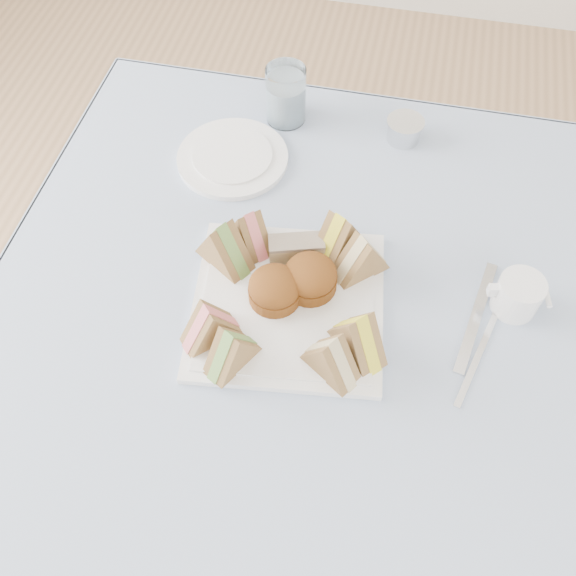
% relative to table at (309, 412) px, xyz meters
% --- Properties ---
extents(floor, '(4.00, 4.00, 0.00)m').
position_rel_table_xyz_m(floor, '(0.00, 0.00, -0.37)').
color(floor, '#9E7751').
rests_on(floor, ground).
extents(table, '(0.90, 0.90, 0.74)m').
position_rel_table_xyz_m(table, '(0.00, 0.00, 0.00)').
color(table, brown).
rests_on(table, floor).
extents(tablecloth, '(1.02, 1.02, 0.01)m').
position_rel_table_xyz_m(tablecloth, '(0.00, 0.00, 0.37)').
color(tablecloth, '#A7B8C8').
rests_on(tablecloth, table).
extents(serving_plate, '(0.32, 0.32, 0.01)m').
position_rel_table_xyz_m(serving_plate, '(-0.04, 0.00, 0.38)').
color(serving_plate, white).
rests_on(serving_plate, tablecloth).
extents(sandwich_fl_a, '(0.09, 0.09, 0.08)m').
position_rel_table_xyz_m(sandwich_fl_a, '(-0.14, -0.08, 0.43)').
color(sandwich_fl_a, olive).
rests_on(sandwich_fl_a, serving_plate).
extents(sandwich_fl_b, '(0.08, 0.09, 0.07)m').
position_rel_table_xyz_m(sandwich_fl_b, '(-0.10, -0.11, 0.43)').
color(sandwich_fl_b, olive).
rests_on(sandwich_fl_b, serving_plate).
extents(sandwich_fr_a, '(0.10, 0.10, 0.08)m').
position_rel_table_xyz_m(sandwich_fr_a, '(0.07, -0.05, 0.43)').
color(sandwich_fr_a, olive).
rests_on(sandwich_fr_a, serving_plate).
extents(sandwich_fr_b, '(0.09, 0.08, 0.08)m').
position_rel_table_xyz_m(sandwich_fr_b, '(0.04, -0.09, 0.43)').
color(sandwich_fr_b, olive).
rests_on(sandwich_fr_b, serving_plate).
extents(sandwich_bl_a, '(0.11, 0.09, 0.09)m').
position_rel_table_xyz_m(sandwich_bl_a, '(-0.15, 0.06, 0.43)').
color(sandwich_bl_a, olive).
rests_on(sandwich_bl_a, serving_plate).
extents(sandwich_bl_b, '(0.09, 0.09, 0.07)m').
position_rel_table_xyz_m(sandwich_bl_b, '(-0.12, 0.10, 0.43)').
color(sandwich_bl_b, olive).
rests_on(sandwich_bl_b, serving_plate).
extents(sandwich_br_a, '(0.09, 0.09, 0.08)m').
position_rel_table_xyz_m(sandwich_br_a, '(0.05, 0.08, 0.43)').
color(sandwich_br_a, olive).
rests_on(sandwich_br_a, serving_plate).
extents(sandwich_br_b, '(0.08, 0.10, 0.08)m').
position_rel_table_xyz_m(sandwich_br_b, '(0.01, 0.11, 0.43)').
color(sandwich_br_b, olive).
rests_on(sandwich_br_b, serving_plate).
extents(scone_left, '(0.10, 0.10, 0.05)m').
position_rel_table_xyz_m(scone_left, '(-0.06, 0.00, 0.41)').
color(scone_left, maroon).
rests_on(scone_left, serving_plate).
extents(scone_right, '(0.11, 0.11, 0.05)m').
position_rel_table_xyz_m(scone_right, '(-0.02, 0.03, 0.42)').
color(scone_right, maroon).
rests_on(scone_right, serving_plate).
extents(pastry_slice, '(0.09, 0.06, 0.04)m').
position_rel_table_xyz_m(pastry_slice, '(-0.05, 0.09, 0.41)').
color(pastry_slice, tan).
rests_on(pastry_slice, serving_plate).
extents(side_plate, '(0.20, 0.20, 0.01)m').
position_rel_table_xyz_m(side_plate, '(-0.20, 0.28, 0.38)').
color(side_plate, white).
rests_on(side_plate, tablecloth).
extents(water_glass, '(0.09, 0.09, 0.11)m').
position_rel_table_xyz_m(water_glass, '(-0.14, 0.41, 0.43)').
color(water_glass, white).
rests_on(water_glass, tablecloth).
extents(tea_strainer, '(0.07, 0.07, 0.04)m').
position_rel_table_xyz_m(tea_strainer, '(0.08, 0.40, 0.39)').
color(tea_strainer, silver).
rests_on(tea_strainer, tablecloth).
extents(knife, '(0.06, 0.21, 0.00)m').
position_rel_table_xyz_m(knife, '(0.24, 0.04, 0.38)').
color(knife, silver).
rests_on(knife, tablecloth).
extents(fork, '(0.06, 0.16, 0.00)m').
position_rel_table_xyz_m(fork, '(0.24, -0.03, 0.38)').
color(fork, silver).
rests_on(fork, tablecloth).
extents(creamer_jug, '(0.08, 0.08, 0.06)m').
position_rel_table_xyz_m(creamer_jug, '(0.29, 0.07, 0.41)').
color(creamer_jug, white).
rests_on(creamer_jug, tablecloth).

